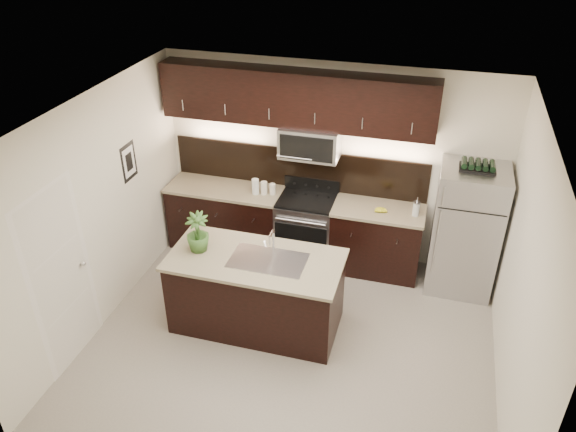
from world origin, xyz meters
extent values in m
plane|color=gray|center=(0.00, 0.00, 0.00)|extent=(4.50, 4.50, 0.00)
cube|color=silver|center=(0.00, 2.00, 1.35)|extent=(4.50, 0.02, 2.70)
cube|color=silver|center=(0.00, -2.00, 1.35)|extent=(4.50, 0.02, 2.70)
cube|color=silver|center=(-2.25, 0.00, 1.35)|extent=(0.02, 4.00, 2.70)
cube|color=silver|center=(2.25, 0.00, 1.35)|extent=(0.02, 4.00, 2.70)
cube|color=white|center=(0.00, 0.00, 2.70)|extent=(4.50, 4.00, 0.02)
cube|color=silver|center=(-2.23, -0.80, 1.01)|extent=(0.04, 0.80, 2.02)
sphere|color=silver|center=(-2.20, -0.48, 1.00)|extent=(0.06, 0.06, 0.06)
cube|color=black|center=(-2.24, 0.75, 1.65)|extent=(0.01, 0.32, 0.46)
cube|color=white|center=(-2.23, 0.75, 1.65)|extent=(0.00, 0.24, 0.36)
cube|color=black|center=(-1.42, 1.69, 0.45)|extent=(1.57, 0.62, 0.90)
cube|color=black|center=(0.71, 1.69, 0.45)|extent=(1.16, 0.62, 0.90)
cube|color=#B2B2B7|center=(-0.25, 1.69, 0.45)|extent=(0.76, 0.62, 0.90)
cube|color=black|center=(-0.25, 1.69, 0.92)|extent=(0.76, 0.60, 0.03)
cube|color=beige|center=(-1.42, 1.69, 0.92)|extent=(1.59, 0.65, 0.04)
cube|color=beige|center=(0.71, 1.69, 0.92)|extent=(1.18, 0.65, 0.04)
cube|color=black|center=(-0.46, 1.99, 1.22)|extent=(3.49, 0.02, 0.56)
cube|color=#B2B2B7|center=(-0.25, 1.80, 1.70)|extent=(0.76, 0.40, 0.40)
cube|color=black|center=(-0.46, 1.83, 2.25)|extent=(3.49, 0.33, 0.70)
cube|color=black|center=(-0.47, 0.20, 0.45)|extent=(1.90, 0.90, 0.90)
cube|color=beige|center=(-0.47, 0.20, 0.92)|extent=(1.96, 0.96, 0.04)
cube|color=silver|center=(-0.32, 0.20, 0.95)|extent=(0.84, 0.50, 0.01)
cylinder|color=silver|center=(-0.32, 0.41, 1.06)|extent=(0.03, 0.03, 0.24)
cylinder|color=silver|center=(-0.32, 0.34, 1.21)|extent=(0.02, 0.14, 0.02)
cylinder|color=silver|center=(-0.32, 0.27, 1.16)|extent=(0.02, 0.02, 0.10)
cube|color=#B2B2B7|center=(1.80, 1.63, 0.83)|extent=(0.80, 0.73, 1.67)
cube|color=black|center=(1.80, 1.63, 1.68)|extent=(0.41, 0.26, 0.03)
cylinder|color=black|center=(1.64, 1.63, 1.73)|extent=(0.07, 0.24, 0.07)
cylinder|color=black|center=(1.72, 1.63, 1.73)|extent=(0.07, 0.24, 0.07)
cylinder|color=black|center=(1.80, 1.63, 1.73)|extent=(0.07, 0.24, 0.07)
cylinder|color=black|center=(1.88, 1.63, 1.73)|extent=(0.07, 0.24, 0.07)
cylinder|color=black|center=(1.96, 1.63, 1.73)|extent=(0.07, 0.24, 0.07)
imported|color=#345A24|center=(-1.14, 0.19, 1.17)|extent=(0.30, 0.30, 0.47)
cylinder|color=silver|center=(-0.95, 1.64, 1.05)|extent=(0.10, 0.10, 0.21)
cylinder|color=silver|center=(-0.84, 1.66, 1.03)|extent=(0.09, 0.09, 0.18)
cylinder|color=silver|center=(-0.72, 1.69, 1.02)|extent=(0.08, 0.08, 0.15)
cylinder|color=silver|center=(1.17, 1.64, 1.03)|extent=(0.09, 0.09, 0.17)
cylinder|color=silver|center=(1.17, 1.64, 1.12)|extent=(0.09, 0.09, 0.02)
cylinder|color=silver|center=(1.17, 1.64, 1.16)|extent=(0.01, 0.01, 0.07)
ellipsoid|color=gold|center=(0.69, 1.61, 0.97)|extent=(0.19, 0.16, 0.05)
camera|label=1|loc=(1.28, -4.63, 4.55)|focal=35.00mm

